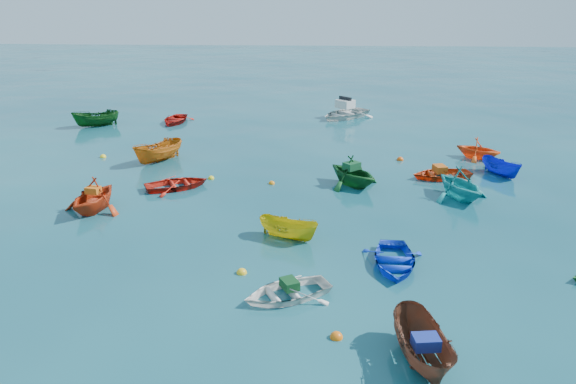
{
  "coord_description": "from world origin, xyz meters",
  "views": [
    {
      "loc": [
        1.34,
        -19.14,
        9.17
      ],
      "look_at": [
        0.0,
        5.0,
        0.4
      ],
      "focal_mm": 35.0,
      "sensor_mm": 36.0,
      "label": 1
    }
  ],
  "objects": [
    {
      "name": "ground",
      "position": [
        0.0,
        0.0,
        0.0
      ],
      "size": [
        160.0,
        160.0,
        0.0
      ],
      "primitive_type": "plane",
      "color": "#0A3A4A",
      "rests_on": "ground"
    },
    {
      "name": "dinghy_white_near",
      "position": [
        0.44,
        -3.63,
        0.0
      ],
      "size": [
        3.5,
        3.16,
        0.59
      ],
      "primitive_type": "imported",
      "rotation": [
        0.0,
        0.0,
        -1.08
      ],
      "color": "white",
      "rests_on": "ground"
    },
    {
      "name": "sampan_brown_mid",
      "position": [
        4.13,
        -6.8,
        0.0
      ],
      "size": [
        1.61,
        3.31,
        1.23
      ],
      "primitive_type": "imported",
      "rotation": [
        0.0,
        0.0,
        0.13
      ],
      "color": "brown",
      "rests_on": "ground"
    },
    {
      "name": "dinghy_blue_se",
      "position": [
        4.08,
        -1.3,
        0.0
      ],
      "size": [
        2.37,
        3.19,
        0.64
      ],
      "primitive_type": "imported",
      "rotation": [
        0.0,
        0.0,
        -0.06
      ],
      "color": "blue",
      "rests_on": "ground"
    },
    {
      "name": "dinghy_orange_w",
      "position": [
        -8.41,
        3.26,
        0.0
      ],
      "size": [
        3.12,
        3.45,
        1.58
      ],
      "primitive_type": "imported",
      "rotation": [
        0.0,
        0.0,
        -0.19
      ],
      "color": "red",
      "rests_on": "ground"
    },
    {
      "name": "sampan_yellow_mid",
      "position": [
        0.25,
        0.81,
        0.0
      ],
      "size": [
        2.69,
        1.88,
        0.97
      ],
      "primitive_type": "imported",
      "rotation": [
        0.0,
        0.0,
        1.16
      ],
      "color": "gold",
      "rests_on": "ground"
    },
    {
      "name": "dinghy_cyan_se",
      "position": [
        7.94,
        5.73,
        0.0
      ],
      "size": [
        3.61,
        3.83,
        1.59
      ],
      "primitive_type": "imported",
      "rotation": [
        0.0,
        0.0,
        0.42
      ],
      "color": "teal",
      "rests_on": "ground"
    },
    {
      "name": "dinghy_red_nw",
      "position": [
        -5.51,
        6.36,
        0.0
      ],
      "size": [
        3.71,
        3.32,
        0.63
      ],
      "primitive_type": "imported",
      "rotation": [
        0.0,
        0.0,
        2.03
      ],
      "color": "red",
      "rests_on": "ground"
    },
    {
      "name": "sampan_orange_n",
      "position": [
        -7.59,
        10.74,
        0.0
      ],
      "size": [
        2.93,
        3.47,
        1.29
      ],
      "primitive_type": "imported",
      "rotation": [
        0.0,
        0.0,
        -0.6
      ],
      "color": "#BA5F11",
      "rests_on": "ground"
    },
    {
      "name": "dinghy_green_n",
      "position": [
        3.08,
        7.27,
        0.0
      ],
      "size": [
        3.95,
        4.0,
        1.59
      ],
      "primitive_type": "imported",
      "rotation": [
        0.0,
        0.0,
        0.71
      ],
      "color": "#145621",
      "rests_on": "ground"
    },
    {
      "name": "dinghy_red_ne",
      "position": [
        7.69,
        8.66,
        0.0
      ],
      "size": [
        3.47,
        2.81,
        0.64
      ],
      "primitive_type": "imported",
      "rotation": [
        0.0,
        0.0,
        -1.35
      ],
      "color": "red",
      "rests_on": "ground"
    },
    {
      "name": "sampan_blue_far",
      "position": [
        10.9,
        9.33,
        0.0
      ],
      "size": [
        2.05,
        2.69,
        0.98
      ],
      "primitive_type": "imported",
      "rotation": [
        0.0,
        0.0,
        0.5
      ],
      "color": "#0F1EC2",
      "rests_on": "ground"
    },
    {
      "name": "dinghy_red_far",
      "position": [
        -9.09,
        20.43,
        0.0
      ],
      "size": [
        2.5,
        3.34,
        0.66
      ],
      "primitive_type": "imported",
      "rotation": [
        0.0,
        0.0,
        -0.07
      ],
      "color": "red",
      "rests_on": "ground"
    },
    {
      "name": "dinghy_orange_far",
      "position": [
        10.49,
        12.38,
        0.0
      ],
      "size": [
        3.28,
        3.18,
        1.32
      ],
      "primitive_type": "imported",
      "rotation": [
        0.0,
        0.0,
        1.0
      ],
      "color": "#F65417",
      "rests_on": "ground"
    },
    {
      "name": "sampan_green_far",
      "position": [
        -14.36,
        19.0,
        0.0
      ],
      "size": [
        3.4,
        2.53,
        1.24
      ],
      "primitive_type": "imported",
      "rotation": [
        0.0,
        0.0,
        -1.1
      ],
      "color": "#104715",
      "rests_on": "ground"
    },
    {
      "name": "motorboat_white",
      "position": [
        3.31,
        22.82,
        0.0
      ],
      "size": [
        5.27,
        5.29,
        1.5
      ],
      "primitive_type": "imported",
      "rotation": [
        0.0,
        0.0,
        -0.77
      ],
      "color": "silver",
      "rests_on": "ground"
    },
    {
      "name": "tarp_green_a",
      "position": [
        0.52,
        -3.59,
        0.44
      ],
      "size": [
        0.69,
        0.75,
        0.3
      ],
      "primitive_type": "cube",
      "rotation": [
        0.0,
        0.0,
        -1.08
      ],
      "color": "#10401C",
      "rests_on": "dinghy_white_near"
    },
    {
      "name": "tarp_blue_a",
      "position": [
        4.15,
        -6.95,
        0.78
      ],
      "size": [
        0.72,
        0.58,
        0.32
      ],
      "primitive_type": "cube",
      "rotation": [
        0.0,
        0.0,
        0.13
      ],
      "color": "navy",
      "rests_on": "sampan_brown_mid"
    },
    {
      "name": "tarp_orange_a",
      "position": [
        -8.4,
        3.31,
        0.94
      ],
      "size": [
        0.67,
        0.55,
        0.29
      ],
      "primitive_type": "cube",
      "rotation": [
        0.0,
        0.0,
        -0.19
      ],
      "color": "orange",
      "rests_on": "dinghy_orange_w"
    },
    {
      "name": "tarp_green_b",
      "position": [
        3.01,
        7.34,
        0.98
      ],
      "size": [
        0.94,
        0.92,
        0.36
      ],
      "primitive_type": "cube",
      "rotation": [
        0.0,
        0.0,
        0.71
      ],
      "color": "#134C27",
      "rests_on": "dinghy_green_n"
    },
    {
      "name": "tarp_orange_b",
      "position": [
        7.59,
        8.64,
        0.5
      ],
      "size": [
        0.71,
        0.84,
        0.36
      ],
      "primitive_type": "cube",
      "rotation": [
        0.0,
        0.0,
        -1.35
      ],
      "color": "#BB5213",
      "rests_on": "dinghy_red_ne"
    },
    {
      "name": "buoy_ye_a",
      "position": [
        -1.19,
        -2.14,
        0.0
      ],
      "size": [
        0.36,
        0.36,
        0.36
      ],
      "primitive_type": "sphere",
      "color": "yellow",
      "rests_on": "ground"
    },
    {
      "name": "buoy_or_b",
      "position": [
        1.95,
        -5.75,
        0.0
      ],
      "size": [
        0.37,
        0.37,
        0.37
      ],
      "primitive_type": "sphere",
      "color": "orange",
      "rests_on": "ground"
    },
    {
      "name": "buoy_or_c",
      "position": [
        -0.94,
        7.26,
        0.0
      ],
      "size": [
        0.31,
        0.31,
        0.31
      ],
      "primitive_type": "sphere",
      "color": "orange",
      "rests_on": "ground"
    },
    {
      "name": "buoy_ye_c",
      "position": [
        -4.11,
        7.87,
        0.0
      ],
      "size": [
        0.33,
        0.33,
        0.33
      ],
      "primitive_type": "sphere",
      "color": "yellow",
      "rests_on": "ground"
    },
    {
      "name": "buoy_or_d",
      "position": [
        10.64,
        10.56,
        0.0
      ],
      "size": [
        0.38,
        0.38,
        0.38
      ],
      "primitive_type": "sphere",
      "color": "#D0540B",
      "rests_on": "ground"
    },
    {
      "name": "buoy_ye_d",
      "position": [
        -11.09,
        11.41,
        0.0
      ],
      "size": [
        0.36,
        0.36,
        0.36
      ],
      "primitive_type": "sphere",
      "color": "yellow",
      "rests_on": "ground"
    },
    {
      "name": "buoy_or_e",
      "position": [
        6.02,
        11.78,
        0.0
      ],
      "size": [
        0.39,
        0.39,
        0.39
      ],
      "primitive_type": "sphere",
      "color": "#E14F0C",
      "rests_on": "ground"
    },
    {
      "name": "buoy_ye_e",
      "position": [
        9.25,
        9.44,
        0.0
      ],
      "size": [
        0.3,
        0.3,
        0.3
      ],
      "primitive_type": "sphere",
      "color": "yellow",
      "rests_on": "ground"
    }
  ]
}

